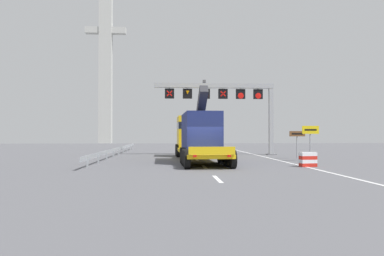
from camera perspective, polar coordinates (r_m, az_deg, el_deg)
name	(u,v)px	position (r m, az deg, el deg)	size (l,w,h in m)	color
ground	(205,167)	(22.15, 2.17, -6.25)	(112.00, 112.00, 0.00)	#5B5B60
lane_markings	(185,149)	(49.38, -1.11, -3.34)	(0.20, 69.28, 0.01)	silver
edge_line_right	(257,155)	(35.04, 10.33, -4.29)	(0.20, 63.00, 0.01)	silver
overhead_lane_gantry	(228,97)	(35.05, 5.81, 5.01)	(11.92, 0.90, 7.30)	#9EA0A5
heavy_haul_truck_yellow	(197,135)	(28.21, 0.77, -1.07)	(3.37, 14.12, 5.30)	yellow
exit_sign_yellow	(310,135)	(27.87, 18.44, -1.05)	(1.26, 0.15, 2.65)	#9EA0A5
tourist_info_sign_brown	(297,138)	(30.45, 16.50, -1.57)	(1.30, 0.15, 2.28)	#9EA0A5
crash_barrier_striped	(308,159)	(23.39, 18.08, -4.82)	(1.05, 0.62, 0.90)	red
guardrail_left	(118,149)	(35.14, -11.73, -3.36)	(0.13, 29.61, 0.76)	#999EA3
bridge_pylon_distant	(106,51)	(84.00, -13.66, 11.96)	(9.00, 2.00, 40.83)	#B7B7B2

